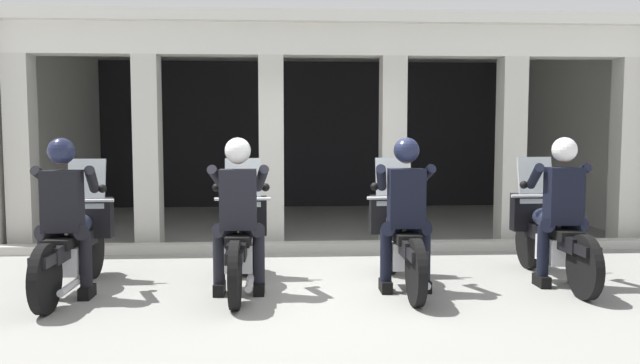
% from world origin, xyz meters
% --- Properties ---
extents(ground_plane, '(80.00, 80.00, 0.00)m').
position_xyz_m(ground_plane, '(0.00, 3.00, 0.00)').
color(ground_plane, gray).
extents(station_building, '(9.84, 5.34, 3.31)m').
position_xyz_m(station_building, '(0.31, 4.97, 2.10)').
color(station_building, black).
rests_on(station_building, ground).
extents(kerb_strip, '(9.34, 0.24, 0.12)m').
position_xyz_m(kerb_strip, '(0.31, 1.82, 0.06)').
color(kerb_strip, '#B7B5AD').
rests_on(kerb_strip, ground).
extents(motorcycle_far_left, '(0.62, 2.04, 1.35)m').
position_xyz_m(motorcycle_far_left, '(-2.54, -0.19, 0.50)').
color(motorcycle_far_left, black).
rests_on(motorcycle_far_left, ground).
extents(police_officer_far_left, '(0.63, 0.61, 1.58)m').
position_xyz_m(police_officer_far_left, '(-2.54, -0.47, 0.94)').
color(police_officer_far_left, black).
rests_on(police_officer_far_left, ground).
extents(motorcycle_center_left, '(0.62, 2.04, 1.35)m').
position_xyz_m(motorcycle_center_left, '(-0.85, -0.13, 0.50)').
color(motorcycle_center_left, black).
rests_on(motorcycle_center_left, ground).
extents(police_officer_center_left, '(0.63, 0.61, 1.58)m').
position_xyz_m(police_officer_center_left, '(-0.85, -0.42, 0.94)').
color(police_officer_center_left, black).
rests_on(police_officer_center_left, ground).
extents(motorcycle_center_right, '(0.62, 2.04, 1.35)m').
position_xyz_m(motorcycle_center_right, '(0.85, -0.12, 0.50)').
color(motorcycle_center_right, black).
rests_on(motorcycle_center_right, ground).
extents(police_officer_center_right, '(0.63, 0.61, 1.58)m').
position_xyz_m(police_officer_center_right, '(0.85, -0.41, 0.94)').
color(police_officer_center_right, black).
rests_on(police_officer_center_right, ground).
extents(motorcycle_far_right, '(0.62, 2.04, 1.35)m').
position_xyz_m(motorcycle_far_right, '(2.54, 0.01, 0.50)').
color(motorcycle_far_right, black).
rests_on(motorcycle_far_right, ground).
extents(police_officer_far_right, '(0.63, 0.61, 1.58)m').
position_xyz_m(police_officer_far_right, '(2.54, -0.28, 0.94)').
color(police_officer_far_right, black).
rests_on(police_officer_far_right, ground).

